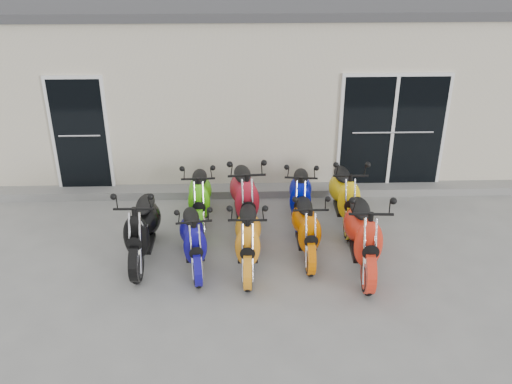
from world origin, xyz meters
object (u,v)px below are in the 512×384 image
scooter_back_red (245,188)px  scooter_front_red (364,226)px  scooter_back_green (199,190)px  scooter_front_orange_a (248,230)px  scooter_back_yellow (345,187)px  scooter_front_black (141,220)px  scooter_front_orange_b (307,220)px  scooter_back_blue (301,189)px  scooter_front_blue (193,232)px

scooter_back_red → scooter_front_red: bearing=-42.5°
scooter_front_red → scooter_back_green: size_ratio=1.13×
scooter_front_orange_a → scooter_back_red: size_ratio=0.91×
scooter_back_green → scooter_front_orange_a: bearing=-62.6°
scooter_back_green → scooter_back_yellow: bearing=-3.4°
scooter_front_black → scooter_front_orange_a: scooter_front_black is taller
scooter_front_orange_b → scooter_back_yellow: (0.77, 1.03, 0.05)m
scooter_back_red → scooter_front_orange_b: bearing=-50.4°
scooter_back_green → scooter_front_red: bearing=-32.6°
scooter_front_black → scooter_back_green: bearing=55.1°
scooter_back_blue → scooter_front_black: bearing=-149.7°
scooter_front_black → scooter_back_green: (0.81, 1.12, -0.05)m
scooter_front_red → scooter_back_red: size_ratio=1.02×
scooter_front_red → scooter_front_black: bearing=177.1°
scooter_front_orange_a → scooter_back_green: scooter_front_orange_a is taller
scooter_front_black → scooter_back_blue: 2.79m
scooter_front_orange_b → scooter_back_blue: 1.09m
scooter_front_blue → scooter_back_blue: scooter_back_blue is taller
scooter_back_red → scooter_back_yellow: 1.72m
scooter_front_orange_a → scooter_front_red: bearing=-0.7°
scooter_front_orange_a → scooter_back_yellow: scooter_back_yellow is taller
scooter_front_blue → scooter_front_orange_b: scooter_front_orange_b is taller
scooter_front_orange_a → scooter_back_yellow: size_ratio=0.96×
scooter_front_orange_b → scooter_back_green: size_ratio=0.97×
scooter_front_black → scooter_front_blue: (0.79, -0.22, -0.08)m
scooter_front_orange_a → scooter_front_blue: bearing=177.4°
scooter_front_orange_a → scooter_front_red: scooter_front_red is taller
scooter_front_orange_a → scooter_front_orange_b: (0.92, 0.32, -0.02)m
scooter_front_black → scooter_front_orange_b: scooter_front_black is taller
scooter_back_blue → scooter_front_blue: bearing=-136.0°
scooter_front_orange_b → scooter_back_blue: scooter_back_blue is taller
scooter_front_red → scooter_front_blue: bearing=-179.8°
scooter_front_orange_b → scooter_back_blue: size_ratio=0.99×
scooter_back_red → scooter_back_blue: bearing=1.8°
scooter_front_orange_a → scooter_front_red: (1.72, -0.06, 0.08)m
scooter_front_blue → scooter_back_green: (0.02, 1.34, 0.04)m
scooter_back_green → scooter_back_red: scooter_back_red is taller
scooter_front_orange_b → scooter_front_red: (0.80, -0.39, 0.10)m
scooter_front_blue → scooter_front_orange_a: size_ratio=0.94×
scooter_front_orange_a → scooter_front_orange_b: 0.97m
scooter_front_black → scooter_front_orange_b: size_ratio=1.11×
scooter_front_orange_b → scooter_front_black: bearing=-179.2°
scooter_front_black → scooter_back_yellow: 3.48m
scooter_front_black → scooter_front_red: scooter_front_red is taller
scooter_front_red → scooter_back_green: bearing=152.9°
scooter_front_orange_b → scooter_back_yellow: 1.29m
scooter_back_green → scooter_back_blue: 1.73m
scooter_back_blue → scooter_back_yellow: (0.76, -0.05, 0.04)m
scooter_back_red → scooter_back_green: bearing=168.6°
scooter_back_red → scooter_back_yellow: size_ratio=1.06×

